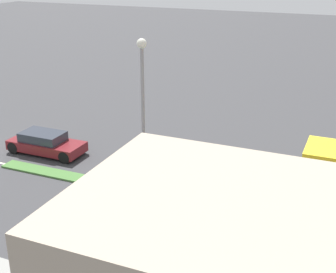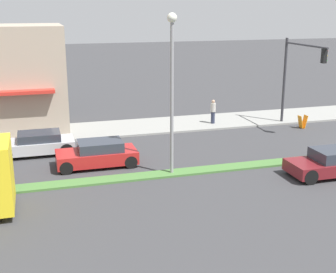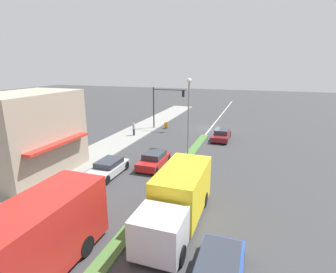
{
  "view_description": "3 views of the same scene",
  "coord_description": "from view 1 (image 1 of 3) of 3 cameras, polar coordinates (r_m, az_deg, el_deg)",
  "views": [
    {
      "loc": [
        18.15,
        21.44,
        10.78
      ],
      "look_at": [
        -1.74,
        12.95,
        2.4
      ],
      "focal_mm": 50.0,
      "sensor_mm": 36.0,
      "label": 1
    },
    {
      "loc": [
        -20.07,
        18.52,
        7.78
      ],
      "look_at": [
        -0.52,
        12.8,
        2.04
      ],
      "focal_mm": 50.0,
      "sensor_mm": 36.0,
      "label": 2
    },
    {
      "loc": [
        -5.92,
        35.57,
        8.59
      ],
      "look_at": [
        1.73,
        13.22,
        2.13
      ],
      "focal_mm": 28.0,
      "sensor_mm": 36.0,
      "label": 3
    }
  ],
  "objects": [
    {
      "name": "ground_plane",
      "position": [
        21.39,
        10.82,
        -9.51
      ],
      "size": [
        160.0,
        160.0,
        0.0
      ],
      "primitive_type": "plane",
      "color": "#38383A"
    },
    {
      "name": "street_lamp",
      "position": [
        21.12,
        -3.09,
        4.63
      ],
      "size": [
        0.44,
        0.44,
        7.37
      ],
      "color": "gray",
      "rests_on": "median_strip"
    },
    {
      "name": "sedan_maroon",
      "position": [
        28.05,
        -14.69,
        -0.79
      ],
      "size": [
        1.83,
        4.48,
        1.26
      ],
      "color": "maroon",
      "rests_on": "ground"
    },
    {
      "name": "hatchback_red",
      "position": [
        19.78,
        2.78,
        -9.77
      ],
      "size": [
        1.82,
        3.96,
        1.29
      ],
      "color": "#AD1E1E",
      "rests_on": "ground"
    }
  ]
}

